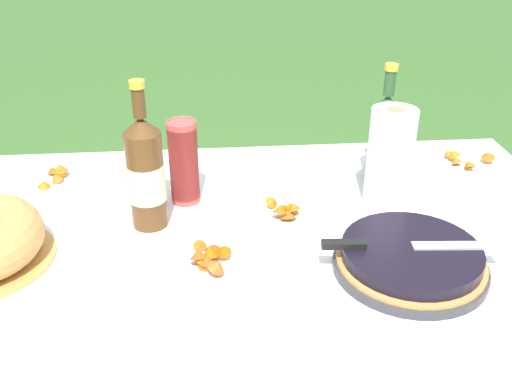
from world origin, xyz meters
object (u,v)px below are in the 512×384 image
at_px(snack_plate_near, 210,264).
at_px(snack_plate_left, 57,181).
at_px(serving_knife, 398,245).
at_px(berry_tart, 410,259).
at_px(snack_plate_right, 469,164).
at_px(cider_bottle_green, 383,138).
at_px(paper_towel_roll, 390,158).
at_px(cider_bottle_amber, 146,173).
at_px(cup_stack, 184,162).
at_px(snack_plate_far, 281,212).

distance_m(snack_plate_near, snack_plate_left, 0.57).
bearing_deg(serving_knife, snack_plate_near, 178.95).
distance_m(berry_tart, snack_plate_right, 0.57).
bearing_deg(cider_bottle_green, berry_tart, -97.27).
xyz_separation_m(berry_tart, paper_towel_roll, (0.03, 0.28, 0.10)).
height_order(cider_bottle_green, cider_bottle_amber, cider_bottle_amber).
bearing_deg(cup_stack, cider_bottle_amber, -127.00).
bearing_deg(cider_bottle_green, serving_knife, -101.24).
bearing_deg(snack_plate_near, cup_stack, 100.53).
height_order(cider_bottle_green, snack_plate_right, cider_bottle_green).
distance_m(snack_plate_left, paper_towel_roll, 0.86).
bearing_deg(snack_plate_far, snack_plate_near, -130.67).
relative_size(cup_stack, snack_plate_near, 0.97).
xyz_separation_m(cider_bottle_green, snack_plate_near, (-0.46, -0.38, -0.11)).
height_order(cider_bottle_green, snack_plate_near, cider_bottle_green).
distance_m(serving_knife, snack_plate_right, 0.59).
height_order(cup_stack, snack_plate_right, cup_stack).
height_order(cider_bottle_amber, snack_plate_near, cider_bottle_amber).
bearing_deg(snack_plate_right, cider_bottle_amber, -165.08).
bearing_deg(cup_stack, serving_knife, -37.48).
relative_size(berry_tart, snack_plate_near, 1.43).
height_order(cup_stack, snack_plate_near, cup_stack).
relative_size(serving_knife, cider_bottle_amber, 1.08).
distance_m(snack_plate_left, snack_plate_far, 0.61).
bearing_deg(berry_tart, cider_bottle_amber, 157.09).
height_order(serving_knife, snack_plate_right, serving_knife).
relative_size(serving_knife, snack_plate_right, 1.64).
bearing_deg(cider_bottle_green, cider_bottle_amber, -162.96).
bearing_deg(paper_towel_roll, cider_bottle_amber, -174.99).
relative_size(snack_plate_near, paper_towel_roll, 0.89).
bearing_deg(paper_towel_roll, snack_plate_near, -151.06).
height_order(berry_tart, serving_knife, serving_knife).
relative_size(cup_stack, snack_plate_left, 1.06).
bearing_deg(cider_bottle_amber, cup_stack, 53.00).
xyz_separation_m(snack_plate_left, paper_towel_roll, (0.84, -0.17, 0.11)).
bearing_deg(serving_knife, cider_bottle_amber, 160.47).
bearing_deg(serving_knife, snack_plate_right, 56.71).
distance_m(cider_bottle_green, snack_plate_far, 0.36).
height_order(snack_plate_left, snack_plate_right, snack_plate_right).
bearing_deg(berry_tart, snack_plate_right, 54.86).
xyz_separation_m(cider_bottle_green, snack_plate_left, (-0.86, 0.03, -0.11)).
relative_size(berry_tart, cup_stack, 1.47).
xyz_separation_m(cider_bottle_amber, paper_towel_roll, (0.58, 0.05, -0.01)).
distance_m(cup_stack, snack_plate_right, 0.81).
bearing_deg(paper_towel_roll, snack_plate_left, 168.67).
distance_m(snack_plate_left, snack_plate_right, 1.14).
relative_size(cider_bottle_green, snack_plate_far, 1.52).
xyz_separation_m(berry_tart, cup_stack, (-0.47, 0.34, 0.08)).
bearing_deg(cider_bottle_amber, serving_knife, -23.85).
relative_size(cider_bottle_green, snack_plate_near, 1.43).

